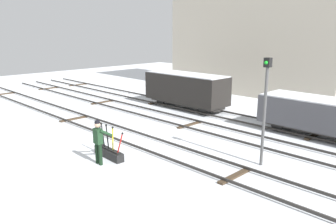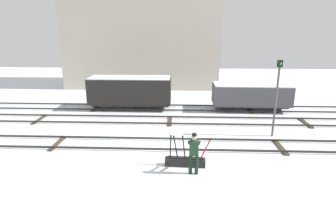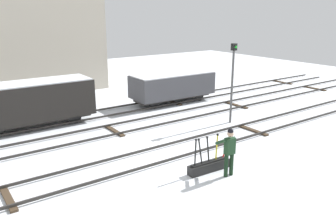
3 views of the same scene
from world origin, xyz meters
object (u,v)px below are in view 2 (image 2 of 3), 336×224
(switch_lever_frame, at_px, (185,161))
(freight_car_near_switch, at_px, (130,91))
(rail_worker, at_px, (194,150))
(freight_car_far_end, at_px, (251,95))
(signal_post, at_px, (277,92))

(switch_lever_frame, distance_m, freight_car_near_switch, 10.18)
(rail_worker, xyz_separation_m, freight_car_near_switch, (-4.36, 9.98, 0.33))
(rail_worker, height_order, freight_car_near_switch, freight_car_near_switch)
(rail_worker, distance_m, freight_car_near_switch, 10.89)
(switch_lever_frame, bearing_deg, rail_worker, -60.88)
(switch_lever_frame, xyz_separation_m, freight_car_far_end, (5.00, 9.28, 0.92))
(rail_worker, height_order, signal_post, signal_post)
(signal_post, bearing_deg, switch_lever_frame, -142.35)
(switch_lever_frame, height_order, freight_car_near_switch, freight_car_near_switch)
(rail_worker, xyz_separation_m, signal_post, (4.70, 4.58, 1.54))
(signal_post, bearing_deg, rail_worker, -135.74)
(switch_lever_frame, bearing_deg, signal_post, 40.54)
(switch_lever_frame, relative_size, freight_car_near_switch, 0.33)
(signal_post, bearing_deg, freight_car_near_switch, 149.20)
(switch_lever_frame, xyz_separation_m, freight_car_near_switch, (-4.02, 9.28, 1.14))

